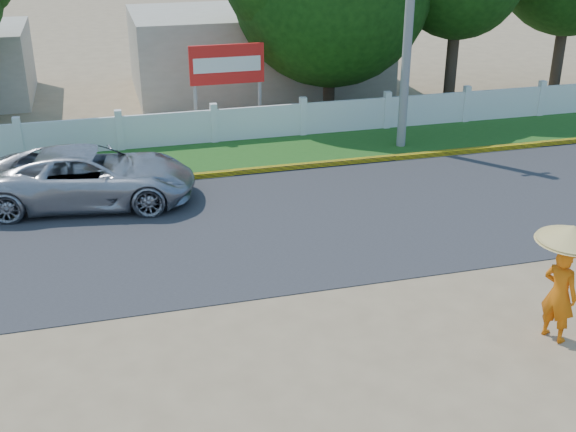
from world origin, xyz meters
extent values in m
plane|color=#9E8460|center=(0.00, 0.00, 0.00)|extent=(120.00, 120.00, 0.00)
cube|color=#38383A|center=(0.00, 4.50, 0.01)|extent=(60.00, 7.00, 0.02)
cube|color=#2D601E|center=(0.00, 9.75, 0.01)|extent=(60.00, 3.50, 0.03)
cube|color=yellow|center=(0.00, 8.05, 0.08)|extent=(40.00, 0.18, 0.16)
cube|color=silver|center=(0.00, 11.20, 0.55)|extent=(40.00, 0.10, 1.10)
cube|color=#B7AD99|center=(3.00, 18.00, 1.60)|extent=(10.00, 6.00, 3.20)
cylinder|color=gray|center=(5.72, 9.25, 3.79)|extent=(0.28, 0.28, 7.57)
imported|color=#A5A7AD|center=(-3.95, 6.98, 0.74)|extent=(5.66, 3.23, 1.49)
imported|color=#D6600B|center=(4.00, -1.70, 0.90)|extent=(0.66, 0.77, 1.80)
cylinder|color=gray|center=(4.05, -1.70, 1.59)|extent=(0.03, 0.03, 1.17)
cone|color=tan|center=(4.05, -1.70, 2.09)|extent=(1.23, 1.23, 0.30)
cylinder|color=gray|center=(-0.42, 12.30, 1.00)|extent=(0.12, 0.12, 2.00)
cylinder|color=gray|center=(1.78, 12.30, 1.00)|extent=(0.12, 0.12, 2.00)
cube|color=red|center=(0.68, 12.30, 2.30)|extent=(2.50, 0.12, 1.30)
cube|color=silver|center=(0.68, 12.24, 2.30)|extent=(2.25, 0.02, 0.49)
cylinder|color=#473828|center=(14.69, 14.30, 1.77)|extent=(0.44, 0.44, 3.55)
cylinder|color=#473828|center=(9.57, 13.62, 1.78)|extent=(0.44, 0.44, 3.55)
cylinder|color=#473828|center=(4.87, 14.15, 1.26)|extent=(0.44, 0.44, 2.52)
camera|label=1|loc=(-3.56, -11.19, 7.36)|focal=45.00mm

